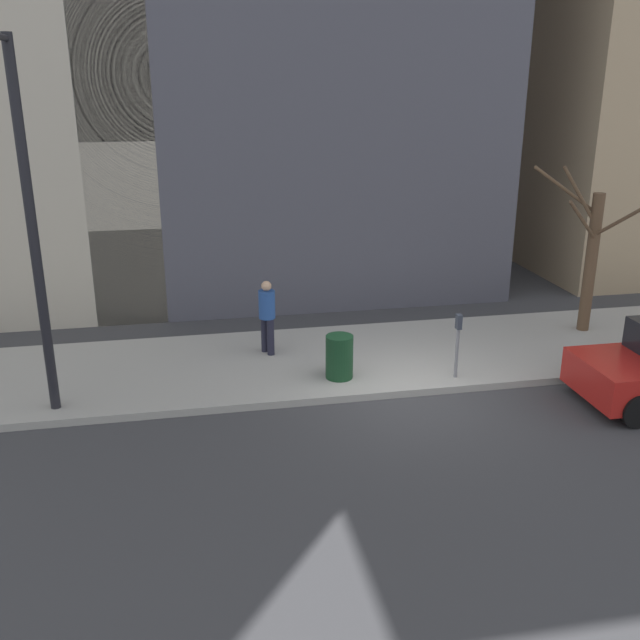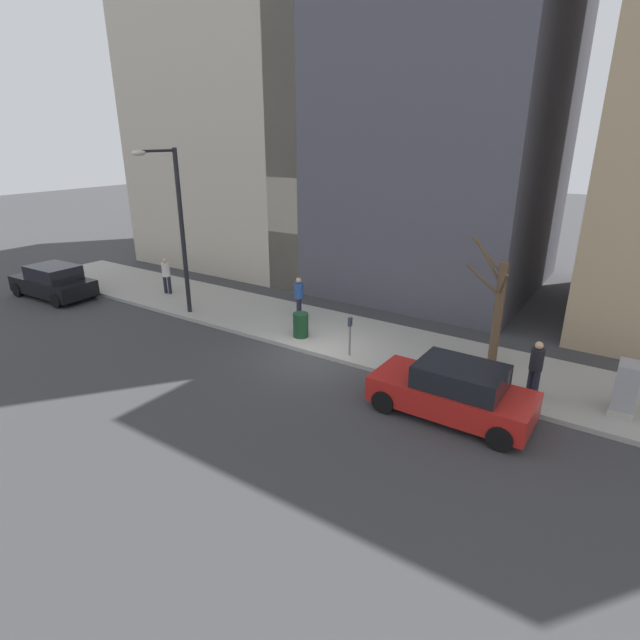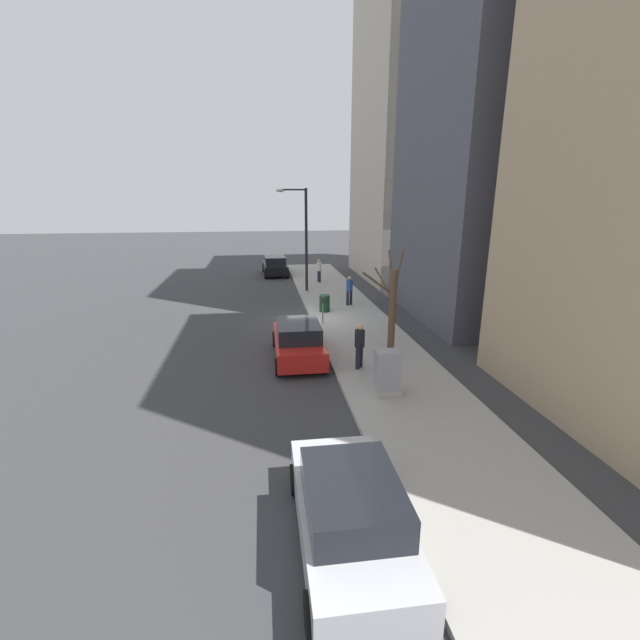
# 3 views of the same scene
# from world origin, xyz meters

# --- Properties ---
(ground_plane) EXTENTS (120.00, 120.00, 0.00)m
(ground_plane) POSITION_xyz_m (0.00, 0.00, 0.00)
(ground_plane) COLOR #38383A
(sidewalk) EXTENTS (4.00, 36.00, 0.15)m
(sidewalk) POSITION_xyz_m (2.00, 0.00, 0.07)
(sidewalk) COLOR #9E9B93
(sidewalk) RESTS_ON ground
(parking_meter) EXTENTS (0.14, 0.10, 1.35)m
(parking_meter) POSITION_xyz_m (0.45, -1.08, 0.98)
(parking_meter) COLOR slate
(parking_meter) RESTS_ON sidewalk
(streetlamp) EXTENTS (1.97, 0.32, 6.50)m
(streetlamp) POSITION_xyz_m (0.28, 6.73, 4.02)
(streetlamp) COLOR black
(streetlamp) RESTS_ON sidewalk
(bare_tree) EXTENTS (2.16, 1.78, 3.94)m
(bare_tree) POSITION_xyz_m (2.58, -5.15, 2.00)
(bare_tree) COLOR brown
(bare_tree) RESTS_ON sidewalk
(trash_bin) EXTENTS (0.56, 0.56, 0.90)m
(trash_bin) POSITION_xyz_m (0.90, 1.25, 0.60)
(trash_bin) COLOR #14381E
(trash_bin) RESTS_ON sidewalk
(pedestrian_midblock) EXTENTS (0.38, 0.36, 1.66)m
(pedestrian_midblock) POSITION_xyz_m (2.53, 2.51, 1.09)
(pedestrian_midblock) COLOR #1E1E2D
(pedestrian_midblock) RESTS_ON sidewalk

